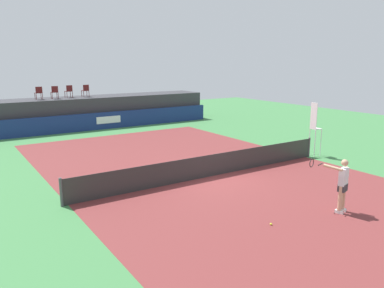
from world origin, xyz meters
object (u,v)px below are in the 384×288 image
(net_post_far, at_px, (309,147))
(tennis_player, at_px, (342,184))
(spectator_chair_left, at_px, (55,92))
(tennis_ball, at_px, (271,224))
(net_post_near, at_px, (61,192))
(umpire_chair, at_px, (315,125))
(spectator_chair_far_left, at_px, (39,92))
(spectator_chair_center, at_px, (69,91))
(spectator_chair_right, at_px, (85,90))

(net_post_far, bearing_deg, tennis_player, -132.42)
(spectator_chair_left, height_order, tennis_ball, spectator_chair_left)
(net_post_near, bearing_deg, spectator_chair_left, 76.30)
(umpire_chair, height_order, tennis_player, umpire_chair)
(spectator_chair_far_left, relative_size, spectator_chair_center, 1.00)
(net_post_far, bearing_deg, net_post_near, 180.00)
(spectator_chair_far_left, xyz_separation_m, net_post_near, (-2.61, -15.02, -2.19))
(spectator_chair_right, bearing_deg, umpire_chair, -66.13)
(spectator_chair_far_left, xyz_separation_m, tennis_ball, (2.21, -19.99, -2.66))
(spectator_chair_far_left, height_order, tennis_ball, spectator_chair_far_left)
(spectator_chair_left, xyz_separation_m, umpire_chair, (9.06, -15.04, -1.11))
(net_post_near, distance_m, tennis_player, 9.22)
(net_post_near, bearing_deg, spectator_chair_right, 68.79)
(spectator_chair_center, relative_size, net_post_near, 0.89)
(spectator_chair_far_left, xyz_separation_m, net_post_far, (9.79, -15.02, -2.19))
(tennis_player, bearing_deg, net_post_far, 47.58)
(spectator_chair_right, height_order, umpire_chair, spectator_chair_right)
(spectator_chair_center, relative_size, spectator_chair_right, 1.00)
(spectator_chair_left, relative_size, tennis_ball, 13.06)
(tennis_player, distance_m, tennis_ball, 2.80)
(net_post_near, relative_size, tennis_player, 0.56)
(tennis_ball, bearing_deg, spectator_chair_left, 93.27)
(net_post_near, height_order, net_post_far, same)
(umpire_chair, height_order, net_post_far, umpire_chair)
(spectator_chair_center, relative_size, net_post_far, 0.89)
(spectator_chair_right, bearing_deg, spectator_chair_center, 176.89)
(net_post_near, xyz_separation_m, tennis_ball, (4.81, -4.97, -0.46))
(spectator_chair_far_left, relative_size, tennis_ball, 13.06)
(spectator_chair_center, xyz_separation_m, net_post_far, (7.64, -15.41, -2.19))
(spectator_chair_far_left, bearing_deg, net_post_near, -99.85)
(tennis_ball, bearing_deg, net_post_near, 134.06)
(net_post_far, xyz_separation_m, tennis_player, (-4.98, -5.45, 0.46))
(spectator_chair_left, height_order, umpire_chair, spectator_chair_left)
(net_post_near, xyz_separation_m, net_post_far, (12.40, 0.00, 0.00))
(umpire_chair, xyz_separation_m, tennis_ball, (-7.92, -4.99, -1.55))
(spectator_chair_far_left, relative_size, spectator_chair_left, 1.00)
(spectator_chair_left, height_order, net_post_near, spectator_chair_left)
(spectator_chair_far_left, distance_m, spectator_chair_center, 2.18)
(spectator_chair_right, distance_m, tennis_ball, 20.52)
(tennis_ball, bearing_deg, spectator_chair_right, 86.79)
(spectator_chair_far_left, bearing_deg, tennis_player, -76.78)
(spectator_chair_right, bearing_deg, tennis_player, -85.97)
(umpire_chair, distance_m, tennis_player, 7.65)
(spectator_chair_right, relative_size, umpire_chair, 0.32)
(net_post_near, bearing_deg, spectator_chair_center, 72.85)
(spectator_chair_right, bearing_deg, spectator_chair_left, -172.91)
(net_post_near, xyz_separation_m, tennis_player, (7.42, -5.45, 0.46))
(spectator_chair_right, distance_m, umpire_chair, 16.80)
(tennis_player, bearing_deg, net_post_near, 143.68)
(spectator_chair_far_left, height_order, spectator_chair_left, same)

